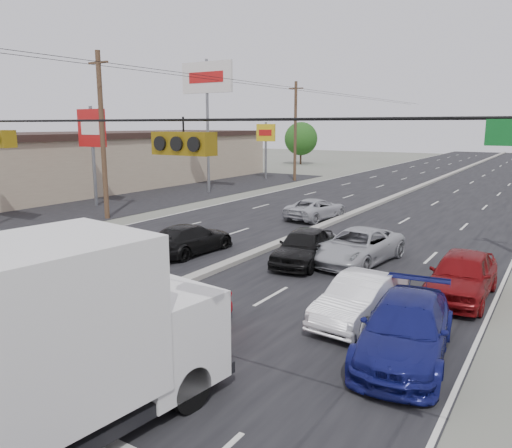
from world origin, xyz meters
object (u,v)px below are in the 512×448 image
object	(u,v)px
queue_car_b	(360,299)
queue_car_e	(462,275)
tree_left_far	(301,139)
box_truck	(29,350)
utility_pole_left_c	(295,131)
pole_sign_billboard	(207,86)
oncoming_far	(316,209)
pole_sign_far	(266,137)
red_sedan	(174,319)
queue_car_a	(304,247)
queue_car_c	(358,247)
pole_sign_mid	(92,134)
utility_pole_left_b	(102,135)
oncoming_near	(191,239)
queue_car_d	(406,330)

from	to	relation	value
queue_car_b	queue_car_e	bearing A→B (deg)	64.18
tree_left_far	box_truck	bearing A→B (deg)	-67.00
box_truck	queue_car_e	distance (m)	13.48
utility_pole_left_c	tree_left_far	bearing A→B (deg)	115.41
queue_car_b	pole_sign_billboard	bearing A→B (deg)	140.32
box_truck	oncoming_far	distance (m)	23.58
pole_sign_far	tree_left_far	distance (m)	20.89
red_sedan	box_truck	bearing A→B (deg)	-83.40
queue_car_a	queue_car_c	size ratio (longest dim) A/B	0.86
pole_sign_mid	pole_sign_billboard	bearing A→B (deg)	75.96
pole_sign_mid	box_truck	world-z (taller)	pole_sign_mid
utility_pole_left_b	pole_sign_billboard	xyz separation A→B (m)	(-2.00, 13.00, 3.76)
tree_left_far	oncoming_near	xyz separation A→B (m)	(19.38, -48.92, -3.05)
utility_pole_left_b	oncoming_far	distance (m)	13.69
red_sedan	queue_car_d	xyz separation A→B (m)	(5.48, 2.35, 0.09)
pole_sign_mid	pole_sign_far	size ratio (longest dim) A/B	1.17
pole_sign_mid	tree_left_far	distance (m)	42.32
queue_car_c	tree_left_far	bearing A→B (deg)	126.38
queue_car_c	oncoming_near	size ratio (longest dim) A/B	1.11
pole_sign_mid	red_sedan	world-z (taller)	pole_sign_mid
queue_car_c	queue_car_a	bearing A→B (deg)	-137.71
tree_left_far	queue_car_b	distance (m)	59.87
pole_sign_far	box_truck	size ratio (longest dim) A/B	0.77
pole_sign_far	box_truck	distance (m)	45.91
pole_sign_mid	queue_car_e	distance (m)	27.07
queue_car_b	utility_pole_left_b	bearing A→B (deg)	163.08
queue_car_e	queue_car_d	bearing A→B (deg)	-93.68
queue_car_d	oncoming_far	xyz separation A→B (m)	(-9.88, 15.75, -0.09)
oncoming_near	queue_car_b	bearing A→B (deg)	161.99
utility_pole_left_c	queue_car_c	xyz separation A→B (m)	(16.84, -26.44, -4.40)
utility_pole_left_c	queue_car_a	xyz separation A→B (m)	(14.99, -27.77, -4.36)
tree_left_far	queue_car_e	bearing A→B (deg)	-57.66
utility_pole_left_b	pole_sign_far	distance (m)	25.25
utility_pole_left_b	pole_sign_mid	size ratio (longest dim) A/B	1.43
pole_sign_far	oncoming_near	world-z (taller)	pole_sign_far
utility_pole_left_c	queue_car_c	bearing A→B (deg)	-57.50
pole_sign_far	queue_car_d	world-z (taller)	pole_sign_far
pole_sign_billboard	queue_car_d	bearing A→B (deg)	-43.86
pole_sign_billboard	red_sedan	world-z (taller)	pole_sign_billboard
pole_sign_billboard	queue_car_d	xyz separation A→B (m)	(22.98, -22.09, -8.13)
red_sedan	queue_car_b	world-z (taller)	queue_car_b
queue_car_b	queue_car_e	distance (m)	4.30
queue_car_c	red_sedan	bearing A→B (deg)	-90.85
pole_sign_far	oncoming_far	world-z (taller)	pole_sign_far
utility_pole_left_b	pole_sign_billboard	world-z (taller)	pole_sign_billboard
queue_car_b	box_truck	bearing A→B (deg)	-102.76
box_truck	queue_car_d	bearing A→B (deg)	65.05
queue_car_e	oncoming_near	xyz separation A→B (m)	(-11.48, -0.18, -0.13)
tree_left_far	oncoming_far	xyz separation A→B (m)	(20.60, -38.34, -3.08)
oncoming_near	oncoming_far	size ratio (longest dim) A/B	1.00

